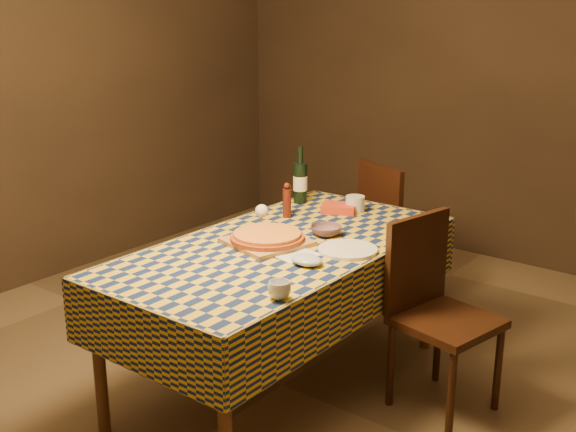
% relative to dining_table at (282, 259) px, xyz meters
% --- Properties ---
extents(room, '(5.00, 5.10, 2.70)m').
position_rel_dining_table_xyz_m(room, '(0.00, 0.00, 0.66)').
color(room, brown).
rests_on(room, ground).
extents(dining_table, '(0.94, 1.84, 0.77)m').
position_rel_dining_table_xyz_m(dining_table, '(0.00, 0.00, 0.00)').
color(dining_table, brown).
rests_on(dining_table, ground).
extents(cutting_board, '(0.42, 0.42, 0.02)m').
position_rel_dining_table_xyz_m(cutting_board, '(-0.06, -0.04, 0.09)').
color(cutting_board, '#A77D4E').
rests_on(cutting_board, dining_table).
extents(pizza, '(0.46, 0.46, 0.04)m').
position_rel_dining_table_xyz_m(pizza, '(-0.06, -0.04, 0.12)').
color(pizza, '#923C18').
rests_on(pizza, cutting_board).
extents(pepper_mill, '(0.06, 0.06, 0.19)m').
position_rel_dining_table_xyz_m(pepper_mill, '(-0.26, 0.37, 0.17)').
color(pepper_mill, '#481711').
rests_on(pepper_mill, dining_table).
extents(bowl, '(0.16, 0.16, 0.05)m').
position_rel_dining_table_xyz_m(bowl, '(0.09, 0.24, 0.10)').
color(bowl, '#674956').
rests_on(bowl, dining_table).
extents(wine_glass, '(0.07, 0.07, 0.14)m').
position_rel_dining_table_xyz_m(wine_glass, '(-0.22, 0.11, 0.17)').
color(wine_glass, silver).
rests_on(wine_glass, dining_table).
extents(wine_bottle, '(0.11, 0.11, 0.33)m').
position_rel_dining_table_xyz_m(wine_bottle, '(-0.37, 0.65, 0.20)').
color(wine_bottle, black).
rests_on(wine_bottle, dining_table).
extents(deli_tub, '(0.13, 0.13, 0.09)m').
position_rel_dining_table_xyz_m(deli_tub, '(-0.02, 0.69, 0.12)').
color(deli_tub, silver).
rests_on(deli_tub, dining_table).
extents(takeout_container, '(0.22, 0.19, 0.05)m').
position_rel_dining_table_xyz_m(takeout_container, '(-0.08, 0.62, 0.10)').
color(takeout_container, red).
rests_on(takeout_container, dining_table).
extents(white_plate, '(0.28, 0.28, 0.02)m').
position_rel_dining_table_xyz_m(white_plate, '(0.31, 0.11, 0.08)').
color(white_plate, white).
rests_on(white_plate, dining_table).
extents(tumbler, '(0.12, 0.12, 0.07)m').
position_rel_dining_table_xyz_m(tumbler, '(0.40, -0.52, 0.11)').
color(tumbler, silver).
rests_on(tumbler, dining_table).
extents(flour_patch, '(0.28, 0.23, 0.00)m').
position_rel_dining_table_xyz_m(flour_patch, '(0.11, -0.07, 0.08)').
color(flour_patch, silver).
rests_on(flour_patch, dining_table).
extents(flour_bag, '(0.18, 0.15, 0.04)m').
position_rel_dining_table_xyz_m(flour_bag, '(0.26, -0.15, 0.10)').
color(flour_bag, '#ADBADE').
rests_on(flour_bag, dining_table).
extents(chair_far, '(0.55, 0.55, 0.93)m').
position_rel_dining_table_xyz_m(chair_far, '(-0.10, 1.27, -0.17)').
color(chair_far, black).
rests_on(chair_far, ground).
extents(chair_right, '(0.50, 0.50, 0.93)m').
position_rel_dining_table_xyz_m(chair_right, '(0.65, 0.34, -0.17)').
color(chair_right, black).
rests_on(chair_right, ground).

